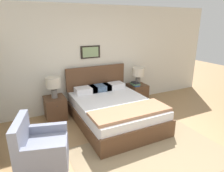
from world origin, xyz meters
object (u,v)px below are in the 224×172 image
(armchair, at_px, (41,151))
(nightstand_by_door, at_px, (137,93))
(table_lamp_near_window, at_px, (53,84))
(bed, at_px, (114,110))
(table_lamp_by_door, at_px, (138,73))
(nightstand_near_window, at_px, (55,108))

(armchair, relative_size, nightstand_by_door, 1.72)
(armchair, relative_size, table_lamp_near_window, 1.86)
(bed, bearing_deg, armchair, -153.43)
(bed, relative_size, table_lamp_by_door, 4.37)
(bed, bearing_deg, table_lamp_by_door, 34.07)
(nightstand_by_door, height_order, table_lamp_near_window, table_lamp_near_window)
(nightstand_near_window, bearing_deg, bed, -34.52)
(table_lamp_by_door, bearing_deg, nightstand_near_window, 179.77)
(table_lamp_by_door, bearing_deg, armchair, -150.25)
(nightstand_by_door, distance_m, table_lamp_by_door, 0.60)
(bed, bearing_deg, nightstand_by_door, 34.52)
(nightstand_near_window, xyz_separation_m, table_lamp_by_door, (2.29, -0.01, 0.60))
(nightstand_by_door, bearing_deg, nightstand_near_window, 180.00)
(armchair, xyz_separation_m, nightstand_near_window, (0.54, 1.63, -0.03))
(bed, height_order, table_lamp_by_door, bed)
(bed, height_order, nightstand_near_window, bed)
(bed, height_order, armchair, bed)
(bed, relative_size, nightstand_near_window, 4.04)
(table_lamp_by_door, bearing_deg, bed, -145.93)
(armchair, distance_m, nightstand_near_window, 1.71)
(armchair, bearing_deg, table_lamp_near_window, 176.92)
(nightstand_near_window, bearing_deg, armchair, -108.34)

